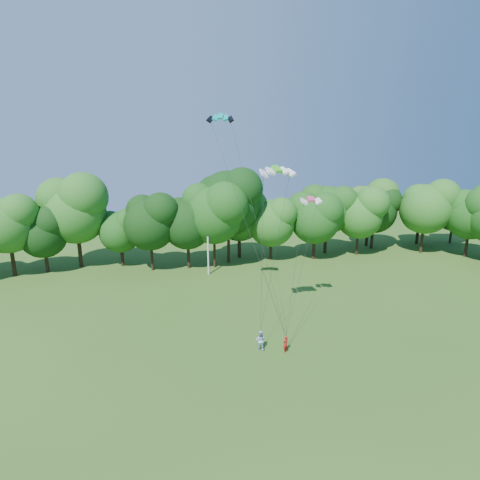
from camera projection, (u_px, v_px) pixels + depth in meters
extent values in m
plane|color=#2C5416|center=(277.00, 433.00, 23.34)|extent=(160.00, 160.00, 0.00)
cylinder|color=silver|center=(208.00, 244.00, 51.07)|extent=(0.22, 0.22, 8.90)
cube|color=silver|center=(207.00, 213.00, 50.04)|extent=(1.78, 0.23, 0.08)
imported|color=#AE1A16|center=(285.00, 344.00, 32.36)|extent=(0.67, 0.61, 1.54)
imported|color=#AFBFF2|center=(260.00, 340.00, 32.77)|extent=(1.09, 1.02, 1.79)
cube|color=#05978A|center=(220.00, 116.00, 36.04)|extent=(2.65, 1.70, 0.65)
cube|color=green|center=(277.00, 169.00, 32.67)|extent=(3.08, 1.46, 0.61)
cube|color=#CF3965|center=(311.00, 199.00, 36.78)|extent=(2.18, 1.30, 0.45)
cylinder|color=black|center=(229.00, 246.00, 57.01)|extent=(0.51, 0.51, 5.28)
ellipsoid|color=black|center=(228.00, 200.00, 55.31)|extent=(10.55, 10.55, 11.51)
cylinder|color=#361F15|center=(367.00, 234.00, 66.75)|extent=(0.49, 0.49, 4.14)
ellipsoid|color=#29581A|center=(370.00, 204.00, 65.41)|extent=(8.28, 8.28, 9.04)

